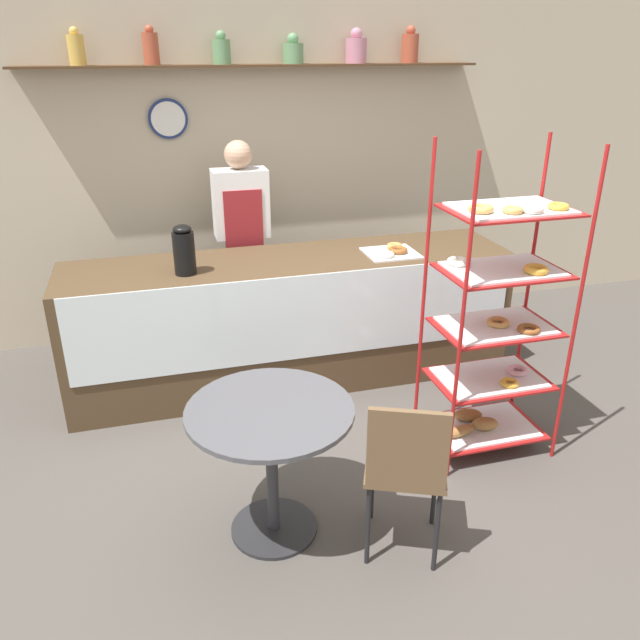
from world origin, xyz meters
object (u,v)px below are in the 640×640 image
object	(u,v)px
pastry_rack	(495,327)
donut_tray_counter	(392,252)
cafe_table	(271,439)
cafe_chair	(406,463)
person_worker	(243,241)
coffee_carafe	(184,250)

from	to	relation	value
pastry_rack	donut_tray_counter	distance (m)	1.12
cafe_table	cafe_chair	distance (m)	0.66
person_worker	cafe_table	world-z (taller)	person_worker
pastry_rack	donut_tray_counter	bearing A→B (deg)	101.07
person_worker	coffee_carafe	size ratio (longest dim) A/B	5.11
person_worker	cafe_chair	bearing A→B (deg)	-82.22
person_worker	donut_tray_counter	distance (m)	1.19
cafe_table	cafe_chair	size ratio (longest dim) A/B	0.91
cafe_table	cafe_chair	world-z (taller)	cafe_chair
person_worker	cafe_table	size ratio (longest dim) A/B	2.07
donut_tray_counter	cafe_chair	bearing A→B (deg)	-109.26
pastry_rack	coffee_carafe	bearing A→B (deg)	147.55
person_worker	pastry_rack	bearing A→B (deg)	-55.95
cafe_table	pastry_rack	bearing A→B (deg)	15.41
person_worker	cafe_table	distance (m)	2.20
person_worker	coffee_carafe	distance (m)	0.87
cafe_chair	donut_tray_counter	world-z (taller)	donut_tray_counter
cafe_table	cafe_chair	bearing A→B (deg)	-30.92
person_worker	cafe_chair	size ratio (longest dim) A/B	1.89
pastry_rack	cafe_chair	size ratio (longest dim) A/B	2.10
donut_tray_counter	coffee_carafe	bearing A→B (deg)	-178.99
donut_tray_counter	pastry_rack	bearing A→B (deg)	-78.93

